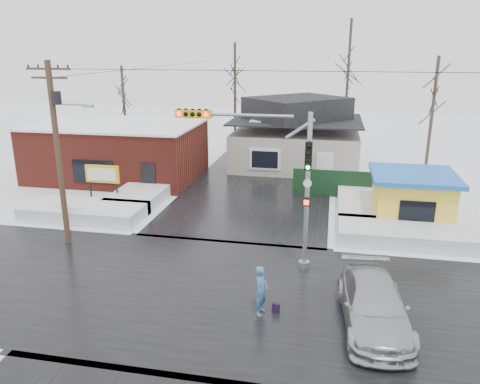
% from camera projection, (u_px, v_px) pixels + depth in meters
% --- Properties ---
extents(ground, '(120.00, 120.00, 0.00)m').
position_uv_depth(ground, '(201.00, 291.00, 19.11)').
color(ground, white).
rests_on(ground, ground).
extents(road_ns, '(10.00, 120.00, 0.02)m').
position_uv_depth(road_ns, '(201.00, 291.00, 19.11)').
color(road_ns, black).
rests_on(road_ns, ground).
extents(road_ew, '(120.00, 10.00, 0.02)m').
position_uv_depth(road_ew, '(201.00, 291.00, 19.11)').
color(road_ew, black).
rests_on(road_ew, ground).
extents(snowbank_nw, '(7.00, 3.00, 0.80)m').
position_uv_depth(snowbank_nw, '(85.00, 211.00, 27.23)').
color(snowbank_nw, white).
rests_on(snowbank_nw, ground).
extents(snowbank_ne, '(7.00, 3.00, 0.80)m').
position_uv_depth(snowbank_ne, '(408.00, 234.00, 23.87)').
color(snowbank_ne, white).
rests_on(snowbank_ne, ground).
extents(snowbank_nside_w, '(3.00, 8.00, 0.80)m').
position_uv_depth(snowbank_nside_w, '(149.00, 189.00, 31.55)').
color(snowbank_nside_w, white).
rests_on(snowbank_nside_w, ground).
extents(snowbank_nside_e, '(3.00, 8.00, 0.80)m').
position_uv_depth(snowbank_nside_e, '(363.00, 202.00, 28.93)').
color(snowbank_nside_e, white).
rests_on(snowbank_nside_e, ground).
extents(traffic_signal, '(6.05, 0.68, 7.00)m').
position_uv_depth(traffic_signal, '(271.00, 169.00, 20.10)').
color(traffic_signal, gray).
rests_on(traffic_signal, ground).
extents(utility_pole, '(3.15, 0.44, 9.00)m').
position_uv_depth(utility_pole, '(58.00, 144.00, 22.36)').
color(utility_pole, '#382619').
rests_on(utility_pole, ground).
extents(brick_building, '(12.20, 8.20, 4.12)m').
position_uv_depth(brick_building, '(118.00, 150.00, 35.54)').
color(brick_building, maroon).
rests_on(brick_building, ground).
extents(marquee_sign, '(2.20, 0.21, 2.55)m').
position_uv_depth(marquee_sign, '(102.00, 175.00, 29.12)').
color(marquee_sign, black).
rests_on(marquee_sign, ground).
extents(house, '(10.40, 8.40, 5.76)m').
position_uv_depth(house, '(296.00, 135.00, 38.58)').
color(house, '#ABA79B').
rests_on(house, ground).
extents(kiosk, '(4.60, 4.60, 2.88)m').
position_uv_depth(kiosk, '(412.00, 198.00, 26.27)').
color(kiosk, yellow).
rests_on(kiosk, ground).
extents(fence, '(8.00, 0.12, 1.80)m').
position_uv_depth(fence, '(354.00, 185.00, 30.75)').
color(fence, black).
rests_on(fence, ground).
extents(tree_far_left, '(3.00, 3.00, 10.00)m').
position_uv_depth(tree_far_left, '(235.00, 66.00, 41.87)').
color(tree_far_left, '#332821').
rests_on(tree_far_left, ground).
extents(tree_far_mid, '(3.00, 3.00, 12.00)m').
position_uv_depth(tree_far_mid, '(350.00, 47.00, 41.41)').
color(tree_far_mid, '#332821').
rests_on(tree_far_mid, ground).
extents(tree_far_right, '(3.00, 3.00, 9.00)m').
position_uv_depth(tree_far_right, '(436.00, 82.00, 33.50)').
color(tree_far_right, '#332821').
rests_on(tree_far_right, ground).
extents(tree_far_west, '(3.00, 3.00, 8.00)m').
position_uv_depth(tree_far_west, '(123.00, 84.00, 42.34)').
color(tree_far_west, '#332821').
rests_on(tree_far_west, ground).
extents(pedestrian, '(0.61, 0.79, 1.91)m').
position_uv_depth(pedestrian, '(261.00, 291.00, 17.21)').
color(pedestrian, '#38679D').
rests_on(pedestrian, ground).
extents(car, '(2.66, 5.62, 1.58)m').
position_uv_depth(car, '(374.00, 305.00, 16.54)').
color(car, '#B1B4B8').
rests_on(car, ground).
extents(shopping_bag, '(0.30, 0.18, 0.35)m').
position_uv_depth(shopping_bag, '(276.00, 308.00, 17.52)').
color(shopping_bag, black).
rests_on(shopping_bag, ground).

